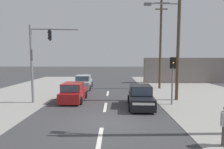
{
  "coord_description": "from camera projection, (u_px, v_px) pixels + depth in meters",
  "views": [
    {
      "loc": [
        0.6,
        -9.25,
        3.43
      ],
      "look_at": [
        0.47,
        4.0,
        2.25
      ],
      "focal_mm": 28.0,
      "sensor_mm": 36.0,
      "label": 1
    }
  ],
  "objects": [
    {
      "name": "ground_plane",
      "position": [
        103.0,
        122.0,
        9.52
      ],
      "size": [
        140.0,
        140.0,
        0.0
      ],
      "primitive_type": "plane",
      "color": "#3A3A3D"
    },
    {
      "name": "lane_dash_near",
      "position": [
        100.0,
        139.0,
        7.53
      ],
      "size": [
        0.2,
        2.4,
        0.01
      ],
      "primitive_type": "cube",
      "color": "silver",
      "rests_on": "ground"
    },
    {
      "name": "lane_dash_mid",
      "position": [
        105.0,
        107.0,
        12.51
      ],
      "size": [
        0.2,
        2.4,
        0.01
      ],
      "primitive_type": "cube",
      "color": "silver",
      "rests_on": "ground"
    },
    {
      "name": "lane_dash_far",
      "position": [
        108.0,
        93.0,
        17.49
      ],
      "size": [
        0.2,
        2.4,
        0.01
      ],
      "primitive_type": "cube",
      "color": "silver",
      "rests_on": "ground"
    },
    {
      "name": "utility_pole_midground_right",
      "position": [
        177.0,
        30.0,
        14.11
      ],
      "size": [
        3.78,
        0.48,
        10.86
      ],
      "color": "#4C3D2B",
      "rests_on": "ground"
    },
    {
      "name": "utility_pole_background_right",
      "position": [
        161.0,
        43.0,
        19.97
      ],
      "size": [
        1.8,
        0.26,
        10.13
      ],
      "color": "#4C3D2B",
      "rests_on": "ground"
    },
    {
      "name": "traffic_signal_mast",
      "position": [
        38.0,
        54.0,
        13.4
      ],
      "size": [
        3.68,
        0.49,
        6.0
      ],
      "color": "slate",
      "rests_on": "ground"
    },
    {
      "name": "pedestal_signal_right_kerb",
      "position": [
        173.0,
        73.0,
        12.95
      ],
      "size": [
        0.44,
        0.3,
        3.56
      ],
      "color": "slate",
      "rests_on": "ground"
    },
    {
      "name": "shopfront_wall_far",
      "position": [
        186.0,
        70.0,
        25.19
      ],
      "size": [
        12.0,
        1.0,
        3.6
      ],
      "primitive_type": "cube",
      "color": "gray",
      "rests_on": "ground"
    },
    {
      "name": "sedan_kerbside_parked",
      "position": [
        83.0,
        83.0,
        20.3
      ],
      "size": [
        2.02,
        4.3,
        1.56
      ],
      "color": "#A3A8AD",
      "rests_on": "ground"
    },
    {
      "name": "hatchback_oncoming_mid",
      "position": [
        140.0,
        97.0,
        12.54
      ],
      "size": [
        1.93,
        3.71,
        1.53
      ],
      "color": "black",
      "rests_on": "ground"
    },
    {
      "name": "hatchback_receding_far",
      "position": [
        74.0,
        93.0,
        14.18
      ],
      "size": [
        1.8,
        3.65,
        1.53
      ],
      "color": "maroon",
      "rests_on": "ground"
    }
  ]
}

